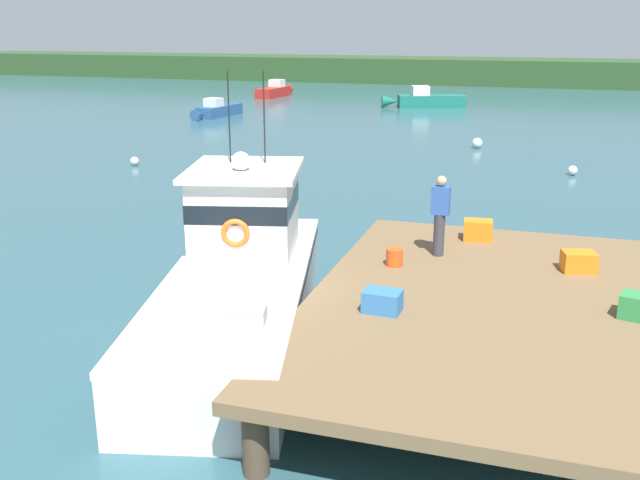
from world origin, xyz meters
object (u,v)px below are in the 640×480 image
object	(u,v)px
crate_single_far	(640,307)
mooring_buoy_outer	(477,143)
moored_boat_mid_harbor	(275,91)
mooring_buoy_channel_marker	(573,170)
crate_stack_near_edge	(579,262)
bait_bucket	(395,257)
mooring_buoy_spare_mooring	(135,161)
crate_stack_mid_dock	(478,230)
deckhand_by_the_boat	(440,214)
moored_boat_far_left	(217,110)
main_fishing_boat	(242,275)
moored_boat_near_channel	(426,100)
crate_single_by_cleat	(382,301)

from	to	relation	value
crate_single_far	mooring_buoy_outer	distance (m)	23.50
moored_boat_mid_harbor	mooring_buoy_channel_marker	bearing A→B (deg)	-49.29
crate_single_far	mooring_buoy_channel_marker	world-z (taller)	crate_single_far
crate_stack_near_edge	bait_bucket	xyz separation A→B (m)	(-3.37, -0.72, -0.02)
moored_boat_mid_harbor	mooring_buoy_spare_mooring	world-z (taller)	moored_boat_mid_harbor
crate_stack_mid_dock	deckhand_by_the_boat	world-z (taller)	deckhand_by_the_boat
crate_single_far	mooring_buoy_channel_marker	distance (m)	17.70
moored_boat_far_left	moored_boat_mid_harbor	bearing A→B (deg)	94.98
crate_single_far	mooring_buoy_spare_mooring	size ratio (longest dim) A/B	1.66
moored_boat_mid_harbor	mooring_buoy_spare_mooring	xyz separation A→B (m)	(4.97, -29.39, -0.27)
moored_boat_far_left	bait_bucket	bearing A→B (deg)	-58.76
main_fishing_boat	crate_stack_mid_dock	bearing A→B (deg)	36.60
moored_boat_near_channel	moored_boat_far_left	distance (m)	15.02
main_fishing_boat	mooring_buoy_channel_marker	size ratio (longest dim) A/B	26.72
deckhand_by_the_boat	bait_bucket	bearing A→B (deg)	-127.92
moored_boat_mid_harbor	mooring_buoy_channel_marker	distance (m)	34.31
crate_stack_mid_dock	mooring_buoy_outer	bearing A→B (deg)	95.42
moored_boat_mid_harbor	mooring_buoy_spare_mooring	bearing A→B (deg)	-80.40
main_fishing_boat	mooring_buoy_spare_mooring	bearing A→B (deg)	128.28
crate_single_far	deckhand_by_the_boat	xyz separation A→B (m)	(-3.52, 2.28, 0.66)
moored_boat_mid_harbor	crate_single_far	bearing A→B (deg)	-62.32
crate_stack_near_edge	moored_boat_mid_harbor	distance (m)	47.06
bait_bucket	moored_boat_far_left	world-z (taller)	bait_bucket
crate_stack_near_edge	moored_boat_far_left	xyz separation A→B (m)	(-20.87, 28.12, -0.98)
bait_bucket	moored_boat_far_left	xyz separation A→B (m)	(-17.50, 28.84, -0.96)
mooring_buoy_channel_marker	mooring_buoy_outer	bearing A→B (deg)	128.11
main_fishing_boat	bait_bucket	size ratio (longest dim) A/B	29.26
deckhand_by_the_boat	moored_boat_near_channel	bearing A→B (deg)	99.77
main_fishing_boat	crate_single_by_cleat	bearing A→B (deg)	-24.62
bait_bucket	mooring_buoy_channel_marker	size ratio (longest dim) A/B	0.91
bait_bucket	moored_boat_near_channel	bearing A→B (deg)	98.51
deckhand_by_the_boat	moored_boat_near_channel	distance (m)	37.81
mooring_buoy_outer	moored_boat_mid_harbor	bearing A→B (deg)	131.35
crate_single_far	mooring_buoy_spare_mooring	xyz separation A→B (m)	(-17.93, 14.27, -1.21)
moored_boat_mid_harbor	crate_stack_mid_dock	bearing A→B (deg)	-63.44
crate_stack_mid_dock	bait_bucket	xyz separation A→B (m)	(-1.36, -2.22, -0.05)
mooring_buoy_channel_marker	crate_stack_near_edge	bearing A→B (deg)	-91.25
crate_single_by_cleat	mooring_buoy_channel_marker	world-z (taller)	crate_single_by_cleat
deckhand_by_the_boat	moored_boat_mid_harbor	xyz separation A→B (m)	(-19.38, 41.38, -1.60)
deckhand_by_the_boat	moored_boat_mid_harbor	bearing A→B (deg)	115.09
moored_boat_near_channel	moored_boat_mid_harbor	bearing A→B (deg)	162.25
main_fishing_boat	moored_boat_mid_harbor	xyz separation A→B (m)	(-15.85, 43.17, -0.55)
crate_single_by_cleat	mooring_buoy_outer	world-z (taller)	crate_single_by_cleat
crate_stack_mid_dock	deckhand_by_the_boat	xyz separation A→B (m)	(-0.65, -1.31, 0.64)
crate_single_by_cleat	deckhand_by_the_boat	distance (m)	3.31
moored_boat_mid_harbor	crate_single_by_cleat	bearing A→B (deg)	-66.98
moored_boat_far_left	mooring_buoy_channel_marker	xyz separation A→B (m)	(21.20, -12.56, -0.22)
mooring_buoy_spare_mooring	crate_single_far	bearing A→B (deg)	-38.53
mooring_buoy_spare_mooring	moored_boat_near_channel	bearing A→B (deg)	72.42
bait_bucket	moored_boat_far_left	size ratio (longest dim) A/B	0.07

